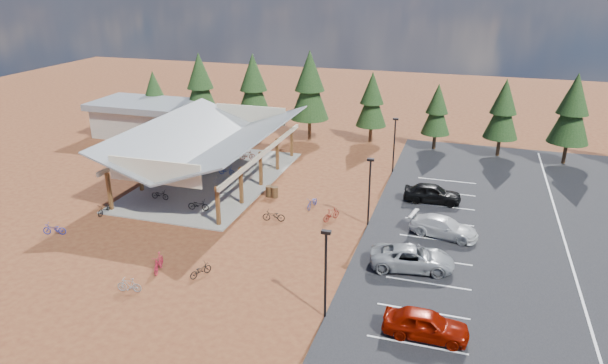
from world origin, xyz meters
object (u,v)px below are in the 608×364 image
(trash_bin_1, at_px, (269,191))
(bike_12, at_px, (200,270))
(bike_13, at_px, (129,285))
(bike_16, at_px, (274,216))
(bike_6, at_px, (227,170))
(bike_14, at_px, (312,203))
(bike_2, at_px, (197,162))
(car_4, at_px, (432,193))
(bike_1, at_px, (174,172))
(bike_10, at_px, (54,229))
(lamp_post_2, at_px, (394,141))
(bike_0, at_px, (160,195))
(bike_7, at_px, (247,155))
(bike_5, at_px, (221,181))
(bike_15, at_px, (331,214))
(car_0, at_px, (426,324))
(bike_pavilion, at_px, (211,139))
(trash_bin_0, at_px, (275,192))
(bike_8, at_px, (105,209))
(bike_11, at_px, (158,262))
(lamp_post_0, at_px, (326,268))
(lamp_post_1, at_px, (369,187))
(bike_4, at_px, (198,205))
(car_3, at_px, (444,227))
(bike_3, at_px, (212,155))
(outbuilding, at_px, (144,118))

(trash_bin_1, height_order, bike_12, trash_bin_1)
(bike_13, height_order, bike_16, bike_13)
(bike_6, height_order, bike_14, bike_6)
(bike_2, bearing_deg, car_4, -103.94)
(trash_bin_1, distance_m, bike_16, 4.90)
(bike_1, xyz_separation_m, bike_10, (-2.22, -12.66, -0.18))
(lamp_post_2, relative_size, bike_0, 3.35)
(bike_1, distance_m, bike_7, 7.85)
(bike_5, height_order, bike_16, bike_5)
(bike_15, relative_size, car_0, 0.39)
(bike_pavilion, relative_size, bike_0, 12.66)
(bike_pavilion, height_order, trash_bin_0, bike_pavilion)
(bike_8, relative_size, bike_11, 0.91)
(trash_bin_0, bearing_deg, lamp_post_0, -60.70)
(bike_7, bearing_deg, lamp_post_1, -146.66)
(lamp_post_0, xyz_separation_m, bike_10, (-20.85, 3.79, -2.54))
(trash_bin_1, relative_size, car_0, 0.21)
(bike_pavilion, relative_size, car_0, 4.51)
(bike_12, xyz_separation_m, bike_13, (-3.11, -2.81, 0.03))
(bike_1, relative_size, bike_5, 1.06)
(lamp_post_2, distance_m, bike_8, 25.54)
(trash_bin_1, distance_m, bike_11, 13.54)
(lamp_post_0, bearing_deg, bike_pavilion, 131.42)
(bike_0, relative_size, bike_4, 0.91)
(car_3, bearing_deg, bike_1, 90.22)
(bike_0, relative_size, bike_5, 0.95)
(bike_5, relative_size, bike_12, 1.03)
(trash_bin_0, relative_size, bike_3, 0.51)
(bike_10, relative_size, bike_13, 1.12)
(bike_2, height_order, bike_12, bike_2)
(bike_0, height_order, bike_5, bike_5)
(bike_12, distance_m, bike_14, 12.49)
(bike_7, relative_size, bike_11, 0.84)
(bike_pavilion, relative_size, bike_2, 10.34)
(trash_bin_0, bearing_deg, lamp_post_1, -19.25)
(bike_8, relative_size, bike_10, 1.02)
(trash_bin_1, bearing_deg, bike_6, 148.04)
(lamp_post_1, distance_m, bike_14, 5.69)
(trash_bin_0, height_order, bike_5, bike_5)
(bike_4, bearing_deg, bike_12, -157.34)
(bike_10, distance_m, car_0, 26.47)
(lamp_post_0, xyz_separation_m, bike_7, (-14.21, 22.94, -2.41))
(bike_10, relative_size, bike_14, 0.98)
(trash_bin_1, distance_m, bike_6, 6.40)
(outbuilding, xyz_separation_m, car_0, (34.32, -28.18, -1.25))
(bike_15, xyz_separation_m, car_4, (6.89, 5.73, 0.31))
(bike_4, height_order, car_0, car_0)
(bike_10, xyz_separation_m, bike_11, (9.71, -2.18, 0.12))
(bike_13, bearing_deg, trash_bin_1, 161.10)
(bike_14, bearing_deg, trash_bin_1, 172.11)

